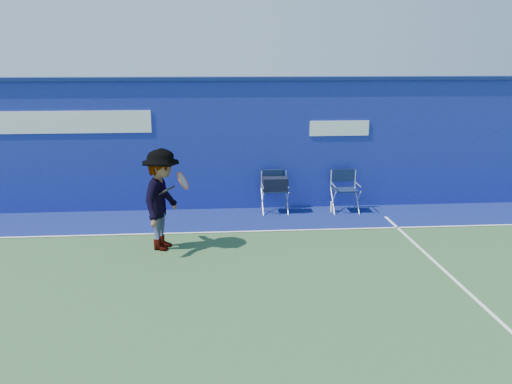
{
  "coord_description": "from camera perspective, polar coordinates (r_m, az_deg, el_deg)",
  "views": [
    {
      "loc": [
        0.63,
        -7.45,
        3.52
      ],
      "look_at": [
        1.45,
        2.6,
        1.0
      ],
      "focal_mm": 38.0,
      "sensor_mm": 36.0,
      "label": 1
    }
  ],
  "objects": [
    {
      "name": "court_lines",
      "position": [
        8.8,
        -8.49,
        -9.61
      ],
      "size": [
        24.0,
        12.0,
        0.01
      ],
      "color": "white",
      "rests_on": "out_of_bounds_strip"
    },
    {
      "name": "stadium_wall",
      "position": [
        12.82,
        -7.45,
        5.07
      ],
      "size": [
        24.0,
        0.5,
        3.08
      ],
      "color": "navy",
      "rests_on": "ground"
    },
    {
      "name": "out_of_bounds_strip",
      "position": [
        12.09,
        -7.44,
        -3.0
      ],
      "size": [
        24.0,
        1.8,
        0.01
      ],
      "primitive_type": "cube",
      "color": "#0D1956",
      "rests_on": "ground"
    },
    {
      "name": "directors_chair_left",
      "position": [
        12.53,
        1.99,
        -0.33
      ],
      "size": [
        0.57,
        0.53,
        0.97
      ],
      "color": "silver",
      "rests_on": "ground"
    },
    {
      "name": "directors_chair_right",
      "position": [
        12.78,
        9.34,
        -0.73
      ],
      "size": [
        0.58,
        0.52,
        0.97
      ],
      "color": "silver",
      "rests_on": "ground"
    },
    {
      "name": "water_bottle",
      "position": [
        12.73,
        7.99,
        -1.56
      ],
      "size": [
        0.07,
        0.07,
        0.26
      ],
      "primitive_type": "cylinder",
      "color": "silver",
      "rests_on": "ground"
    },
    {
      "name": "ground",
      "position": [
        8.26,
        -8.75,
        -11.35
      ],
      "size": [
        80.0,
        80.0,
        0.0
      ],
      "primitive_type": "plane",
      "color": "#2F532C",
      "rests_on": "ground"
    },
    {
      "name": "tennis_player",
      "position": [
        10.18,
        -9.85,
        -0.79
      ],
      "size": [
        1.03,
        1.37,
        1.9
      ],
      "color": "#EA4738",
      "rests_on": "ground"
    }
  ]
}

